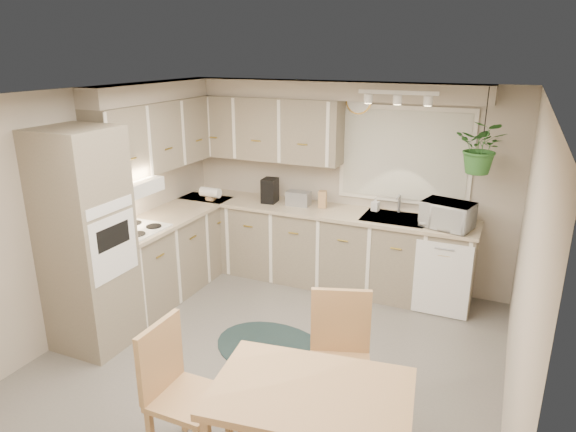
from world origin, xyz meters
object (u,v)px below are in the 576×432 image
at_px(microwave, 448,212).
at_px(pet_bed, 268,420).
at_px(chair_left, 188,395).
at_px(braided_rug, 272,348).
at_px(chair_back, 340,365).

bearing_deg(microwave, pet_bed, -95.63).
distance_m(chair_left, microwave, 3.27).
xyz_separation_m(chair_left, braided_rug, (-0.07, 1.45, -0.50)).
bearing_deg(chair_left, pet_bed, 142.54).
height_order(chair_left, microwave, microwave).
bearing_deg(chair_back, braided_rug, -56.92).
height_order(braided_rug, microwave, microwave).
xyz_separation_m(braided_rug, pet_bed, (0.44, -0.97, 0.05)).
bearing_deg(microwave, braided_rug, -117.35).
height_order(pet_bed, microwave, microwave).
distance_m(chair_back, pet_bed, 0.70).
relative_size(chair_left, chair_back, 0.98).
bearing_deg(chair_left, chair_back, 131.25).
bearing_deg(chair_back, pet_bed, 9.83).
xyz_separation_m(braided_rug, microwave, (1.34, 1.51, 1.11)).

